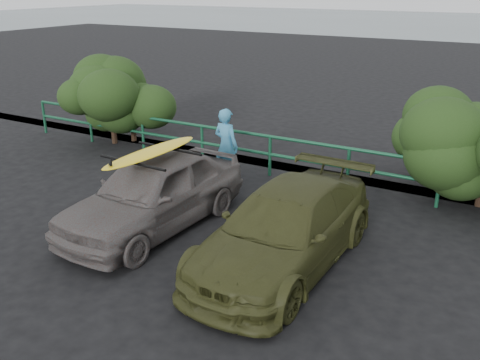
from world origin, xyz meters
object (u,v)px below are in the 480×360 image
Objects in this scene: man at (226,146)px; olive_vehicle at (285,229)px; surfboard at (151,152)px; guardrail at (235,149)px; sedan at (154,192)px.

olive_vehicle is at bearing 143.00° from man.
guardrail is at bearing 98.76° from surfboard.
man is 2.94m from surfboard.
man reaches higher than guardrail.
sedan is 2.37× the size of man.
surfboard reaches higher than sedan.
sedan reaches higher than guardrail.
sedan is 0.94× the size of olive_vehicle.
sedan is (0.40, -3.77, 0.21)m from guardrail.
man reaches higher than surfboard.
olive_vehicle is (2.82, -0.08, -0.07)m from sedan.
guardrail is 5.02m from olive_vehicle.
olive_vehicle is 2.96m from surfboard.
sedan is 2.87m from man.
surfboard is at bearing 100.25° from man.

